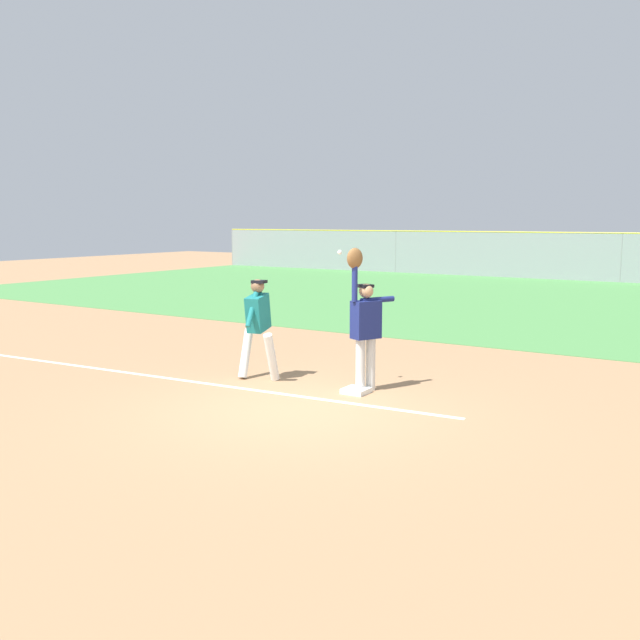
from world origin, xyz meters
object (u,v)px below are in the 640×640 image
runner (258,322)px  first_base (356,391)px  fielder (365,322)px  baseball (340,252)px  parked_car_blue (499,259)px  parked_car_red (597,263)px

runner → first_base: bearing=-9.7°
fielder → runner: fielder is taller
runner → baseball: baseball is taller
first_base → parked_car_blue: (-6.61, 26.43, 0.63)m
first_base → baseball: size_ratio=5.14×
baseball → parked_car_red: 25.65m
parked_car_blue → baseball: bearing=-70.3°
fielder → parked_car_red: fielder is taller
first_base → parked_car_red: parked_car_red is taller
first_base → parked_car_red: 25.84m
runner → parked_car_blue: size_ratio=0.38×
first_base → parked_car_blue: bearing=104.0°
runner → parked_car_blue: 26.92m
runner → baseball: 1.90m
first_base → runner: size_ratio=0.22×
runner → baseball: (1.44, 0.28, 1.20)m
first_base → fielder: fielder is taller
parked_car_blue → parked_car_red: 4.98m
baseball → parked_car_blue: baseball is taller
first_base → fielder: 1.10m
parked_car_red → first_base: bearing=-89.4°
fielder → runner: (-1.92, -0.27, -0.12)m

